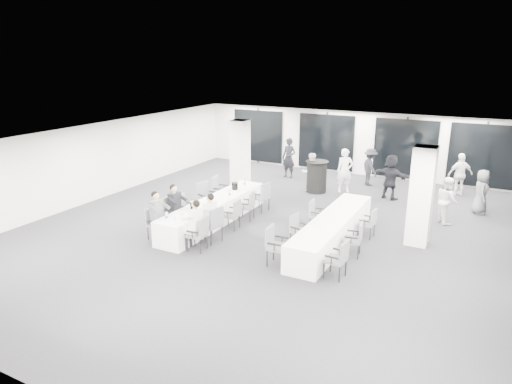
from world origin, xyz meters
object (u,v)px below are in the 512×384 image
at_px(chair_main_left_near, 155,221).
at_px(chair_main_right_near, 200,232).
at_px(chair_main_right_fourth, 248,204).
at_px(chair_side_left_far, 316,213).
at_px(chair_main_left_far, 219,189).
at_px(chair_side_left_mid, 298,228).
at_px(chair_side_right_near, 339,257).
at_px(standing_guest_a, 345,168).
at_px(standing_guest_d, 461,172).
at_px(chair_main_right_mid, 233,213).
at_px(banquet_table_main, 215,211).
at_px(chair_side_left_near, 275,243).
at_px(chair_main_left_mid, 186,207).
at_px(standing_guest_e, 482,189).
at_px(standing_guest_c, 370,165).
at_px(standing_guest_g, 289,155).
at_px(banquet_table_side, 332,230).
at_px(chair_main_left_second, 172,211).
at_px(cocktail_table, 317,176).
at_px(standing_guest_b, 311,170).
at_px(ice_bucket_far, 235,186).
at_px(chair_side_right_mid, 355,237).
at_px(chair_main_right_far, 262,195).
at_px(ice_bucket_near, 194,206).
at_px(chair_side_right_far, 369,221).
at_px(standing_guest_h, 447,197).
at_px(standing_guest_f, 391,174).

height_order(chair_main_left_near, chair_main_right_near, chair_main_right_near).
relative_size(chair_main_right_fourth, chair_side_left_far, 1.04).
xyz_separation_m(chair_main_left_far, chair_main_right_near, (1.67, -3.64, -0.05)).
height_order(chair_side_left_mid, chair_side_right_near, chair_side_right_near).
height_order(standing_guest_a, standing_guest_d, standing_guest_a).
bearing_deg(chair_side_left_far, chair_main_right_mid, -63.70).
height_order(banquet_table_main, standing_guest_a, standing_guest_a).
distance_m(chair_side_left_near, standing_guest_a, 7.14).
relative_size(chair_main_left_mid, standing_guest_e, 0.54).
bearing_deg(standing_guest_c, chair_main_left_far, 101.23).
xyz_separation_m(chair_main_right_near, standing_guest_d, (5.77, 8.95, 0.38)).
distance_m(chair_main_right_near, standing_guest_g, 8.41).
distance_m(chair_main_left_mid, standing_guest_g, 6.75).
bearing_deg(standing_guest_c, banquet_table_side, 145.25).
height_order(chair_main_left_second, chair_side_right_near, chair_main_left_second).
height_order(cocktail_table, standing_guest_b, standing_guest_b).
bearing_deg(ice_bucket_far, banquet_table_side, -16.66).
bearing_deg(chair_main_left_far, chair_side_right_mid, 57.93).
xyz_separation_m(chair_main_left_far, chair_main_right_fourth, (1.67, -0.88, -0.06)).
height_order(banquet_table_main, standing_guest_g, standing_guest_g).
bearing_deg(chair_main_right_far, chair_main_left_far, 103.42).
height_order(chair_side_left_far, ice_bucket_near, ice_bucket_near).
relative_size(chair_side_right_far, standing_guest_h, 0.52).
bearing_deg(chair_side_left_near, ice_bucket_far, -139.78).
bearing_deg(banquet_table_main, banquet_table_side, 2.80).
height_order(chair_main_right_near, standing_guest_e, standing_guest_e).
distance_m(chair_main_right_mid, standing_guest_g, 6.62).
distance_m(chair_main_right_mid, chair_main_right_fourth, 0.96).
height_order(chair_side_left_far, standing_guest_g, standing_guest_g).
relative_size(chair_main_left_second, chair_main_left_mid, 1.11).
xyz_separation_m(chair_main_right_mid, chair_side_right_near, (3.84, -1.60, 0.01)).
relative_size(cocktail_table, standing_guest_f, 0.65).
bearing_deg(chair_main_left_near, chair_main_right_mid, 138.08).
bearing_deg(chair_main_left_near, ice_bucket_far, 169.08).
relative_size(standing_guest_d, standing_guest_e, 1.07).
relative_size(chair_main_right_mid, standing_guest_g, 0.47).
bearing_deg(standing_guest_b, standing_guest_a, 159.35).
relative_size(chair_side_left_near, standing_guest_e, 0.59).
relative_size(standing_guest_d, standing_guest_h, 1.08).
height_order(standing_guest_e, ice_bucket_far, standing_guest_e).
height_order(chair_main_left_mid, standing_guest_a, standing_guest_a).
relative_size(chair_main_right_near, chair_side_left_mid, 1.10).
height_order(chair_side_right_mid, chair_side_right_far, chair_side_right_mid).
height_order(chair_side_right_mid, standing_guest_a, standing_guest_a).
distance_m(chair_main_right_mid, chair_side_right_near, 4.16).
bearing_deg(standing_guest_c, chair_side_right_near, 149.52).
distance_m(chair_main_right_mid, chair_side_right_mid, 3.84).
relative_size(cocktail_table, chair_side_right_far, 1.41).
bearing_deg(standing_guest_a, standing_guest_g, 131.21).
xyz_separation_m(chair_side_left_far, ice_bucket_far, (-3.04, 0.31, 0.37)).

